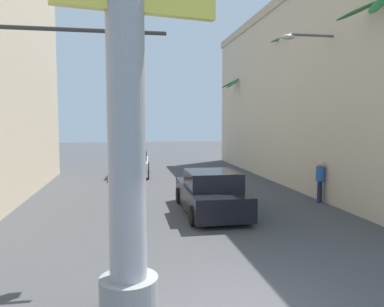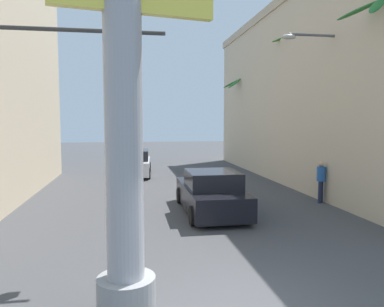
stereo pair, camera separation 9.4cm
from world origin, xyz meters
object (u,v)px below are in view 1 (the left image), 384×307
object	(u,v)px
palm_tree_far_right	(241,114)
palm_tree_mid_right	(295,87)
car_far	(133,163)
car_lead	(211,194)
pedestrian_mid_right	(320,178)
traffic_light_mast	(13,94)
neon_sign_pole	(125,8)
street_lamp	(329,101)
palm_tree_near_right	(381,84)

from	to	relation	value
palm_tree_far_right	palm_tree_mid_right	bearing A→B (deg)	-85.81
car_far	palm_tree_far_right	distance (m)	9.11
car_lead	pedestrian_mid_right	world-z (taller)	pedestrian_mid_right
palm_tree_mid_right	palm_tree_far_right	distance (m)	7.79
traffic_light_mast	pedestrian_mid_right	xyz separation A→B (m)	(10.28, 4.84, -2.94)
car_lead	traffic_light_mast	bearing A→B (deg)	-144.44
neon_sign_pole	street_lamp	bearing A→B (deg)	43.58
neon_sign_pole	traffic_light_mast	distance (m)	4.06
car_far	palm_tree_near_right	distance (m)	14.82
neon_sign_pole	pedestrian_mid_right	bearing A→B (deg)	45.15
neon_sign_pole	palm_tree_far_right	bearing A→B (deg)	67.76
car_far	palm_tree_far_right	xyz separation A→B (m)	(7.88, 3.35, 3.10)
traffic_light_mast	palm_tree_near_right	size ratio (longest dim) A/B	0.76
neon_sign_pole	pedestrian_mid_right	xyz separation A→B (m)	(7.75, 7.79, -4.11)
neon_sign_pole	traffic_light_mast	size ratio (longest dim) A/B	1.88
palm_tree_mid_right	palm_tree_near_right	bearing A→B (deg)	-95.09
car_far	palm_tree_far_right	bearing A→B (deg)	23.00
traffic_light_mast	palm_tree_near_right	world-z (taller)	palm_tree_near_right
palm_tree_far_right	palm_tree_near_right	distance (m)	15.41
car_lead	pedestrian_mid_right	distance (m)	4.87
palm_tree_far_right	pedestrian_mid_right	bearing A→B (deg)	-92.34
street_lamp	car_far	distance (m)	12.46
street_lamp	palm_tree_far_right	distance (m)	12.71
traffic_light_mast	pedestrian_mid_right	world-z (taller)	traffic_light_mast
car_lead	palm_tree_mid_right	world-z (taller)	palm_tree_mid_right
car_lead	palm_tree_far_right	xyz separation A→B (m)	(5.28, 13.31, 3.13)
neon_sign_pole	car_far	world-z (taller)	neon_sign_pole
neon_sign_pole	street_lamp	xyz separation A→B (m)	(7.87, 7.48, -0.98)
street_lamp	pedestrian_mid_right	bearing A→B (deg)	110.64
car_lead	street_lamp	bearing A→B (deg)	7.02
neon_sign_pole	palm_tree_near_right	size ratio (longest dim) A/B	1.43
palm_tree_far_right	palm_tree_near_right	world-z (taller)	palm_tree_near_right
palm_tree_near_right	palm_tree_mid_right	bearing A→B (deg)	84.91
traffic_light_mast	car_far	distance (m)	14.55
street_lamp	pedestrian_mid_right	world-z (taller)	street_lamp
traffic_light_mast	car_far	xyz separation A→B (m)	(2.90, 13.89, -3.20)
traffic_light_mast	palm_tree_far_right	xyz separation A→B (m)	(10.78, 17.24, -0.10)
car_far	pedestrian_mid_right	bearing A→B (deg)	-50.82
palm_tree_mid_right	palm_tree_far_right	bearing A→B (deg)	94.19
palm_tree_far_right	neon_sign_pole	bearing A→B (deg)	-112.24
car_far	car_lead	bearing A→B (deg)	-75.37
car_far	palm_tree_mid_right	size ratio (longest dim) A/B	0.57
traffic_light_mast	palm_tree_mid_right	distance (m)	14.90
car_far	palm_tree_near_right	bearing A→B (deg)	-57.23
palm_tree_far_right	palm_tree_near_right	size ratio (longest dim) A/B	0.89
palm_tree_far_right	car_lead	bearing A→B (deg)	-111.65
neon_sign_pole	pedestrian_mid_right	size ratio (longest dim) A/B	6.09
neon_sign_pole	street_lamp	size ratio (longest dim) A/B	1.53
street_lamp	traffic_light_mast	xyz separation A→B (m)	(-10.39, -4.53, -0.19)
palm_tree_far_right	palm_tree_near_right	xyz separation A→B (m)	(-0.13, -15.39, 0.70)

